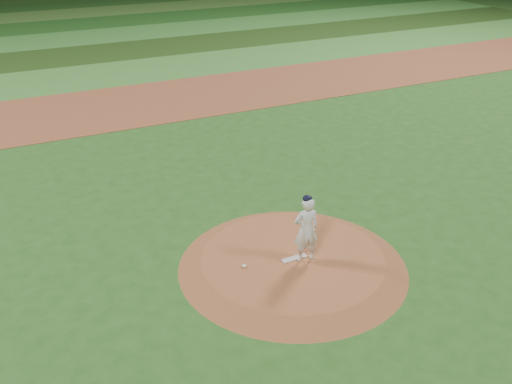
% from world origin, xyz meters
% --- Properties ---
extents(ground, '(120.00, 120.00, 0.00)m').
position_xyz_m(ground, '(0.00, 0.00, 0.00)').
color(ground, '#24541B').
rests_on(ground, ground).
extents(infield_dirt_band, '(70.00, 6.00, 0.02)m').
position_xyz_m(infield_dirt_band, '(0.00, 14.00, 0.01)').
color(infield_dirt_band, brown).
rests_on(infield_dirt_band, ground).
extents(outfield_stripe_0, '(70.00, 5.00, 0.02)m').
position_xyz_m(outfield_stripe_0, '(0.00, 19.50, 0.01)').
color(outfield_stripe_0, '#397C2D').
rests_on(outfield_stripe_0, ground).
extents(outfield_stripe_1, '(70.00, 5.00, 0.02)m').
position_xyz_m(outfield_stripe_1, '(0.00, 24.50, 0.01)').
color(outfield_stripe_1, '#203F14').
rests_on(outfield_stripe_1, ground).
extents(outfield_stripe_2, '(70.00, 5.00, 0.02)m').
position_xyz_m(outfield_stripe_2, '(0.00, 29.50, 0.01)').
color(outfield_stripe_2, '#347C2D').
rests_on(outfield_stripe_2, ground).
extents(outfield_stripe_3, '(70.00, 5.00, 0.02)m').
position_xyz_m(outfield_stripe_3, '(0.00, 34.50, 0.01)').
color(outfield_stripe_3, '#1C4F19').
rests_on(outfield_stripe_3, ground).
extents(outfield_stripe_4, '(70.00, 5.00, 0.02)m').
position_xyz_m(outfield_stripe_4, '(0.00, 39.50, 0.01)').
color(outfield_stripe_4, '#3C6F28').
rests_on(outfield_stripe_4, ground).
extents(outfield_stripe_5, '(70.00, 5.00, 0.02)m').
position_xyz_m(outfield_stripe_5, '(0.00, 44.50, 0.01)').
color(outfield_stripe_5, '#1D4C18').
rests_on(outfield_stripe_5, ground).
extents(pitchers_mound, '(5.50, 5.50, 0.25)m').
position_xyz_m(pitchers_mound, '(0.00, 0.00, 0.12)').
color(pitchers_mound, brown).
rests_on(pitchers_mound, ground).
extents(pitching_rubber, '(0.64, 0.17, 0.03)m').
position_xyz_m(pitching_rubber, '(0.00, -0.07, 0.27)').
color(pitching_rubber, silver).
rests_on(pitching_rubber, pitchers_mound).
extents(rosin_bag, '(0.11, 0.11, 0.06)m').
position_xyz_m(rosin_bag, '(-1.22, 0.13, 0.28)').
color(rosin_bag, silver).
rests_on(rosin_bag, pitchers_mound).
extents(pitcher_on_mound, '(0.65, 0.46, 1.71)m').
position_xyz_m(pitcher_on_mound, '(0.21, -0.21, 1.09)').
color(pitcher_on_mound, white).
rests_on(pitcher_on_mound, pitchers_mound).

